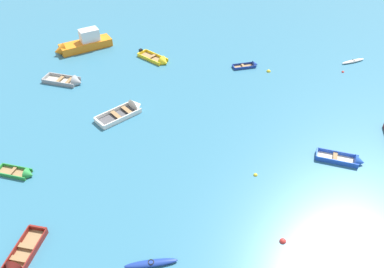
{
  "coord_description": "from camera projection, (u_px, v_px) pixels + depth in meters",
  "views": [
    {
      "loc": [
        3.07,
        -5.16,
        21.12
      ],
      "look_at": [
        0.0,
        20.76,
        0.15
      ],
      "focal_mm": 36.87,
      "sensor_mm": 36.0,
      "label": 1
    }
  ],
  "objects": [
    {
      "name": "mooring_buoy_trailing",
      "position": [
        255.0,
        175.0,
        29.83
      ],
      "size": [
        0.32,
        0.32,
        0.32
      ],
      "primitive_type": "sphere",
      "color": "yellow",
      "rests_on": "ground_plane"
    },
    {
      "name": "rowboat_deep_blue_foreground_center",
      "position": [
        251.0,
        65.0,
        42.81
      ],
      "size": [
        2.93,
        1.77,
        0.83
      ],
      "color": "#99754C",
      "rests_on": "ground_plane"
    },
    {
      "name": "kayak_deep_blue_midfield_left",
      "position": [
        151.0,
        263.0,
        23.76
      ],
      "size": [
        3.27,
        1.34,
        0.31
      ],
      "color": "navy",
      "rests_on": "ground_plane"
    },
    {
      "name": "rowboat_maroon_outer_right",
      "position": [
        18.0,
        262.0,
        23.76
      ],
      "size": [
        1.57,
        3.76,
        1.18
      ],
      "color": "#99754C",
      "rests_on": "ground_plane"
    },
    {
      "name": "rowboat_grey_cluster_outer",
      "position": [
        71.0,
        82.0,
        40.02
      ],
      "size": [
        4.31,
        2.11,
        1.4
      ],
      "color": "beige",
      "rests_on": "ground_plane"
    },
    {
      "name": "rowboat_white_near_camera",
      "position": [
        130.0,
        109.0,
        36.22
      ],
      "size": [
        4.23,
        4.48,
        1.56
      ],
      "color": "#4C4C51",
      "rests_on": "ground_plane"
    },
    {
      "name": "rowboat_yellow_back_row_right",
      "position": [
        159.0,
        60.0,
        43.58
      ],
      "size": [
        4.07,
        3.33,
        1.27
      ],
      "color": "#99754C",
      "rests_on": "ground_plane"
    },
    {
      "name": "mooring_buoy_far_field",
      "position": [
        283.0,
        241.0,
        25.16
      ],
      "size": [
        0.44,
        0.44,
        0.44
      ],
      "primitive_type": "sphere",
      "color": "red",
      "rests_on": "ground_plane"
    },
    {
      "name": "kayak_white_cluster_inner",
      "position": [
        353.0,
        61.0,
        43.55
      ],
      "size": [
        2.81,
        1.81,
        0.28
      ],
      "color": "white",
      "rests_on": "ground_plane"
    },
    {
      "name": "rowboat_green_distant_center",
      "position": [
        23.0,
        174.0,
        29.74
      ],
      "size": [
        3.06,
        1.39,
        0.95
      ],
      "color": "#99754C",
      "rests_on": "ground_plane"
    },
    {
      "name": "mooring_buoy_between_boats_left",
      "position": [
        269.0,
        72.0,
        42.01
      ],
      "size": [
        0.45,
        0.45,
        0.45
      ],
      "primitive_type": "sphere",
      "color": "yellow",
      "rests_on": "ground_plane"
    },
    {
      "name": "rowboat_blue_far_right",
      "position": [
        349.0,
        160.0,
        30.85
      ],
      "size": [
        3.8,
        1.79,
        1.08
      ],
      "color": "beige",
      "rests_on": "ground_plane"
    },
    {
      "name": "mooring_buoy_between_boats_right",
      "position": [
        343.0,
        72.0,
        41.92
      ],
      "size": [
        0.29,
        0.29,
        0.29
      ],
      "primitive_type": "sphere",
      "color": "red",
      "rests_on": "ground_plane"
    },
    {
      "name": "motor_launch_orange_back_row_left",
      "position": [
        82.0,
        44.0,
        45.59
      ],
      "size": [
        6.31,
        5.37,
        2.55
      ],
      "color": "orange",
      "rests_on": "ground_plane"
    }
  ]
}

